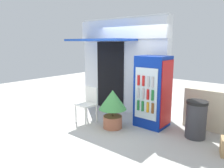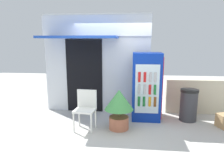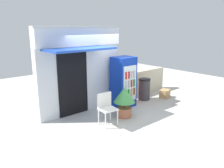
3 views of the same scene
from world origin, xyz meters
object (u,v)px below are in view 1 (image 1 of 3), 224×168
(drink_cooler, at_px, (153,92))
(potted_plant_near_shop, at_px, (113,105))
(trash_bin, at_px, (196,119))
(plastic_chair, at_px, (88,101))

(drink_cooler, xyz_separation_m, potted_plant_near_shop, (-0.67, -0.73, -0.29))
(potted_plant_near_shop, relative_size, trash_bin, 1.14)
(drink_cooler, height_order, potted_plant_near_shop, drink_cooler)
(trash_bin, bearing_deg, potted_plant_near_shop, -157.55)
(drink_cooler, bearing_deg, potted_plant_near_shop, -132.20)
(drink_cooler, height_order, plastic_chair, drink_cooler)
(plastic_chair, relative_size, trash_bin, 1.11)
(potted_plant_near_shop, bearing_deg, trash_bin, 22.45)
(drink_cooler, relative_size, plastic_chair, 1.90)
(potted_plant_near_shop, bearing_deg, drink_cooler, 47.80)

